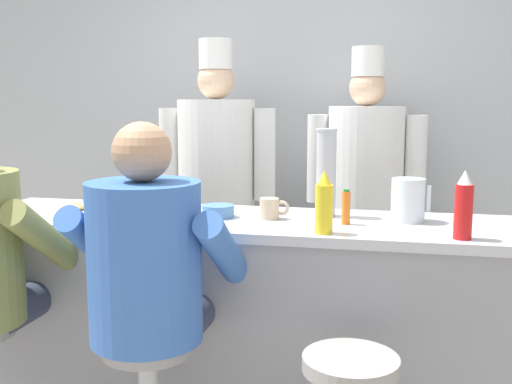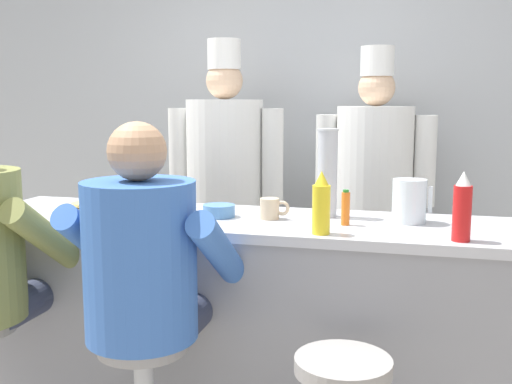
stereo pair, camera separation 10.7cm
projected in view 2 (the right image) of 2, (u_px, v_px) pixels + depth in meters
wall_back at (304, 125)px, 4.06m from camera, size 10.00×0.06×2.70m
diner_counter at (238, 328)px, 2.66m from camera, size 2.39×0.62×1.01m
ketchup_bottle_red at (462, 208)px, 2.13m from camera, size 0.07×0.07×0.25m
mustard_bottle_yellow at (321, 205)px, 2.25m from camera, size 0.07×0.07×0.24m
hot_sauce_bottle_orange at (346, 208)px, 2.42m from camera, size 0.03×0.03×0.15m
water_pitcher_clear at (409, 201)px, 2.47m from camera, size 0.16×0.14×0.18m
breakfast_plate at (83, 209)px, 2.73m from camera, size 0.27×0.27×0.05m
cereal_bowl at (219, 211)px, 2.60m from camera, size 0.14×0.14×0.05m
coffee_mug_tan at (271, 209)px, 2.55m from camera, size 0.13×0.08×0.09m
coffee_mug_white at (174, 203)px, 2.74m from camera, size 0.14×0.10×0.08m
cup_stack_steel at (327, 173)px, 2.58m from camera, size 0.09×0.09×0.38m
diner_seated_blue at (145, 270)px, 2.14m from camera, size 0.60×0.60×1.44m
cook_in_whites_near at (225, 179)px, 3.71m from camera, size 0.73×0.47×1.88m
cook_in_whites_far at (374, 185)px, 3.63m from camera, size 0.72×0.46×1.83m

